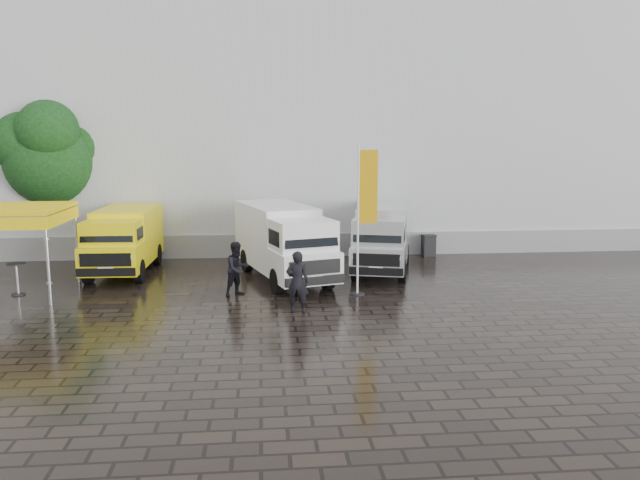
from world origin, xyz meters
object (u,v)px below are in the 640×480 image
Objects in this scene: cocktail_table at (17,279)px; person_front at (297,282)px; wheelie_bin at (429,245)px; flagpole at (364,212)px; person_tent at (237,269)px; van_yellow at (124,242)px; canopy_tent at (11,212)px; van_white at (284,243)px; van_silver at (383,239)px.

cocktail_table is 9.58m from person_front.
flagpole is at bearing -122.79° from wheelie_bin.
person_tent reaches higher than cocktail_table.
van_yellow is 4.27m from cocktail_table.
van_yellow reaches higher than wheelie_bin.
person_front reaches higher than cocktail_table.
wheelie_bin is 10.28m from person_tent.
flagpole is at bearing -5.42° from canopy_tent.
person_tent is (4.44, -3.88, -0.32)m from van_yellow.
van_white is at bearing -149.47° from wheelie_bin.
person_tent is (-1.61, -2.23, -0.44)m from van_white.
van_white reaches higher than van_silver.
van_white is 9.03m from cocktail_table.
van_white is at bearing 9.61° from cocktail_table.
canopy_tent reaches higher than cocktail_table.
person_tent is (7.33, -0.86, -1.85)m from canopy_tent.
van_yellow is 9.95m from van_silver.
flagpole is at bearing -95.10° from van_silver.
cocktail_table is 1.14× the size of wheelie_bin.
flagpole reaches higher than wheelie_bin.
flagpole is (2.53, -2.47, 1.43)m from van_white.
van_white is at bearing 135.70° from flagpole.
van_yellow is 2.94× the size of person_tent.
canopy_tent is at bearing -161.96° from wheelie_bin.
cocktail_table is at bearing -130.34° from van_yellow.
person_front is at bearing -103.58° from van_white.
van_silver is at bearing -110.62° from person_front.
van_yellow is 4.45m from canopy_tent.
van_white is at bearing -147.51° from van_silver.
cocktail_table is (-11.39, 0.97, -2.23)m from flagpole.
canopy_tent reaches higher than van_yellow.
van_yellow is at bearing -32.07° from person_front.
person_tent is (-8.13, -6.28, 0.43)m from wheelie_bin.
canopy_tent is 11.52m from flagpole.
van_white is 5.73× the size of cocktail_table.
van_yellow is 5.60× the size of wheelie_bin.
van_silver is 6.10× the size of wheelie_bin.
van_silver reaches higher than cocktail_table.
van_white is 3.81m from flagpole.
van_yellow is at bearing -170.47° from wheelie_bin.
flagpole reaches higher than person_front.
cocktail_table is at bearing -5.95° from person_front.
flagpole is 4.55m from person_tent.
flagpole is 2.66× the size of person_front.
canopy_tent is 2.22m from cocktail_table.
wheelie_bin is (2.62, 2.84, -0.77)m from van_silver.
canopy_tent reaches higher than van_white.
van_white reaches higher than van_yellow.
person_tent is at bearing -38.44° from person_front.
flagpole is 7.97m from wheelie_bin.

